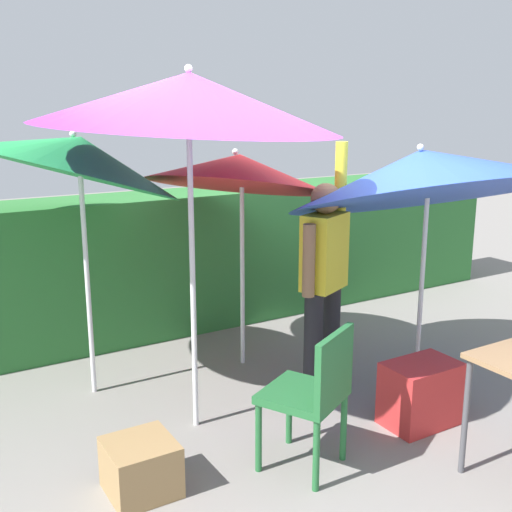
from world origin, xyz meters
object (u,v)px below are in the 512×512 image
object	(u,v)px
umbrella_orange	(424,174)
person_vendor	(324,274)
crate_cardboard	(141,467)
chair_plastic	(314,390)
umbrella_rainbow	(239,171)
umbrella_yellow	(77,156)
cooler_box	(421,393)
umbrella_navy	(189,101)

from	to	relation	value
umbrella_orange	person_vendor	size ratio (longest dim) A/B	1.12
person_vendor	crate_cardboard	xyz separation A→B (m)	(-1.65, -0.51, -0.78)
person_vendor	chair_plastic	xyz separation A→B (m)	(-0.68, -0.82, -0.42)
umbrella_rainbow	chair_plastic	xyz separation A→B (m)	(-0.42, -1.63, -1.12)
umbrella_yellow	chair_plastic	bearing A→B (deg)	-64.85
cooler_box	crate_cardboard	bearing A→B (deg)	172.99
umbrella_navy	chair_plastic	bearing A→B (deg)	-66.85
umbrella_rainbow	person_vendor	bearing A→B (deg)	-72.00
umbrella_rainbow	person_vendor	distance (m)	1.09
cooler_box	crate_cardboard	world-z (taller)	cooler_box
umbrella_rainbow	umbrella_yellow	xyz separation A→B (m)	(-1.24, 0.12, 0.16)
person_vendor	umbrella_rainbow	bearing A→B (deg)	108.00
umbrella_rainbow	umbrella_yellow	distance (m)	1.26
cooler_box	umbrella_navy	bearing A→B (deg)	149.57
umbrella_yellow	chair_plastic	distance (m)	2.32
umbrella_navy	chair_plastic	size ratio (longest dim) A/B	2.70
umbrella_orange	crate_cardboard	bearing A→B (deg)	-173.48
chair_plastic	crate_cardboard	size ratio (longest dim) A/B	2.37
umbrella_rainbow	umbrella_orange	bearing A→B (deg)	-47.49
umbrella_yellow	cooler_box	xyz separation A→B (m)	(1.78, -1.68, -1.57)
crate_cardboard	cooler_box	bearing A→B (deg)	-7.01
chair_plastic	umbrella_rainbow	bearing A→B (deg)	75.54
umbrella_yellow	crate_cardboard	world-z (taller)	umbrella_yellow
umbrella_yellow	person_vendor	distance (m)	1.96
umbrella_orange	chair_plastic	xyz separation A→B (m)	(-1.38, -0.58, -1.14)
umbrella_yellow	umbrella_navy	size ratio (longest dim) A/B	0.91
umbrella_navy	chair_plastic	xyz separation A→B (m)	(0.36, -0.85, -1.65)
chair_plastic	crate_cardboard	xyz separation A→B (m)	(-0.97, 0.31, -0.36)
chair_plastic	umbrella_navy	bearing A→B (deg)	113.15
cooler_box	crate_cardboard	distance (m)	1.94
umbrella_rainbow	umbrella_orange	distance (m)	1.43
person_vendor	cooler_box	world-z (taller)	person_vendor
umbrella_rainbow	person_vendor	size ratio (longest dim) A/B	1.05
umbrella_navy	umbrella_yellow	bearing A→B (deg)	116.99
person_vendor	umbrella_orange	bearing A→B (deg)	-19.33
umbrella_rainbow	umbrella_navy	size ratio (longest dim) A/B	0.82
person_vendor	cooler_box	distance (m)	1.07
umbrella_rainbow	umbrella_orange	world-z (taller)	umbrella_orange
umbrella_rainbow	chair_plastic	distance (m)	2.02
person_vendor	cooler_box	bearing A→B (deg)	-69.56
umbrella_orange	crate_cardboard	distance (m)	2.80
umbrella_yellow	person_vendor	size ratio (longest dim) A/B	1.16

